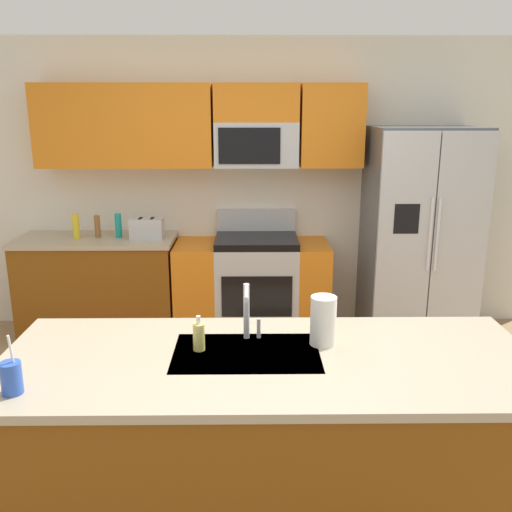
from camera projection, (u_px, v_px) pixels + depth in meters
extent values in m
plane|color=#997A56|center=(254.00, 448.00, 3.35)|extent=(9.00, 9.00, 0.00)
cube|color=silver|center=(252.00, 186.00, 5.09)|extent=(5.20, 0.10, 2.60)
cube|color=orange|center=(77.00, 126.00, 4.72)|extent=(0.70, 0.32, 0.70)
cube|color=orange|center=(165.00, 126.00, 4.73)|extent=(0.81, 0.32, 0.70)
cube|color=orange|center=(331.00, 126.00, 4.75)|extent=(0.53, 0.32, 0.70)
cube|color=#B7BABF|center=(256.00, 145.00, 4.78)|extent=(0.72, 0.32, 0.38)
cube|color=black|center=(249.00, 146.00, 4.62)|extent=(0.52, 0.01, 0.30)
cube|color=orange|center=(256.00, 103.00, 4.69)|extent=(0.72, 0.32, 0.32)
cube|color=brown|center=(100.00, 288.00, 4.96)|extent=(1.35, 0.60, 0.86)
cube|color=tan|center=(96.00, 240.00, 4.84)|extent=(1.38, 0.63, 0.04)
cube|color=#B7BABF|center=(256.00, 289.00, 4.98)|extent=(0.72, 0.60, 0.84)
cube|color=black|center=(257.00, 297.00, 4.68)|extent=(0.60, 0.01, 0.36)
cube|color=black|center=(256.00, 240.00, 4.86)|extent=(0.72, 0.60, 0.06)
cube|color=#B7BABF|center=(256.00, 220.00, 5.09)|extent=(0.72, 0.06, 0.20)
cube|color=orange|center=(197.00, 289.00, 4.97)|extent=(0.36, 0.60, 0.84)
cube|color=orange|center=(312.00, 289.00, 4.98)|extent=(0.28, 0.60, 0.84)
cube|color=#4C4F54|center=(418.00, 235.00, 4.81)|extent=(0.90, 0.70, 1.85)
cube|color=#B7BABF|center=(404.00, 245.00, 4.45)|extent=(0.44, 0.04, 1.81)
cube|color=#B7BABF|center=(459.00, 245.00, 4.46)|extent=(0.44, 0.04, 1.81)
cylinder|color=silver|center=(430.00, 235.00, 4.40)|extent=(0.02, 0.02, 0.60)
cylinder|color=silver|center=(438.00, 235.00, 4.40)|extent=(0.02, 0.02, 0.60)
cube|color=black|center=(407.00, 219.00, 4.38)|extent=(0.20, 0.00, 0.24)
cube|color=brown|center=(268.00, 447.00, 2.64)|extent=(2.42, 0.94, 0.86)
cube|color=tan|center=(268.00, 361.00, 2.52)|extent=(2.46, 0.98, 0.04)
cube|color=#B7BABF|center=(246.00, 355.00, 2.57)|extent=(0.68, 0.44, 0.03)
cube|color=#B7BABF|center=(147.00, 228.00, 4.77)|extent=(0.28, 0.16, 0.18)
cube|color=black|center=(140.00, 218.00, 4.75)|extent=(0.03, 0.11, 0.01)
cube|color=black|center=(152.00, 218.00, 4.75)|extent=(0.03, 0.11, 0.01)
cylinder|color=brown|center=(97.00, 227.00, 4.81)|extent=(0.05, 0.05, 0.19)
cylinder|color=yellow|center=(76.00, 226.00, 4.78)|extent=(0.06, 0.06, 0.21)
cylinder|color=teal|center=(118.00, 226.00, 4.81)|extent=(0.06, 0.06, 0.21)
cylinder|color=#B7BABF|center=(246.00, 311.00, 2.69)|extent=(0.03, 0.03, 0.28)
cylinder|color=#B7BABF|center=(246.00, 293.00, 2.56)|extent=(0.02, 0.20, 0.02)
cylinder|color=#B7BABF|center=(259.00, 328.00, 2.72)|extent=(0.02, 0.02, 0.10)
cylinder|color=blue|center=(11.00, 378.00, 2.18)|extent=(0.08, 0.08, 0.13)
cylinder|color=white|center=(11.00, 351.00, 2.15)|extent=(0.01, 0.03, 0.14)
cylinder|color=#D8CC66|center=(199.00, 337.00, 2.58)|extent=(0.06, 0.06, 0.13)
cylinder|color=white|center=(198.00, 320.00, 2.55)|extent=(0.02, 0.02, 0.04)
cylinder|color=white|center=(323.00, 321.00, 2.63)|extent=(0.12, 0.12, 0.24)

